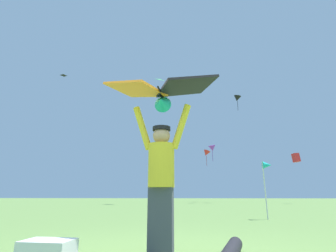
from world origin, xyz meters
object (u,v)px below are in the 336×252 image
distant_kite_green_mid_right (159,79)px  kite_flyer_person (161,178)px  distant_kite_red_low_left (206,153)px  distant_kite_purple_low_right (212,148)px  marker_flag (267,169)px  distant_kite_red_overhead_distant (296,158)px  distant_kite_black_high_left (237,99)px  distant_kite_black_mid_left (64,75)px  held_stunt_kite (161,92)px

distant_kite_green_mid_right → kite_flyer_person: bearing=-83.0°
distant_kite_red_low_left → distant_kite_purple_low_right: size_ratio=0.85×
distant_kite_green_mid_right → marker_flag: bearing=-68.7°
distant_kite_red_overhead_distant → distant_kite_purple_low_right: distant_kite_purple_low_right is taller
distant_kite_green_mid_right → distant_kite_red_low_left: bearing=41.0°
distant_kite_black_high_left → distant_kite_red_overhead_distant: bearing=-32.4°
distant_kite_black_high_left → distant_kite_black_mid_left: 17.84m
distant_kite_black_high_left → distant_kite_red_overhead_distant: (4.31, -2.74, -7.02)m
kite_flyer_person → distant_kite_purple_low_right: size_ratio=0.99×
distant_kite_black_mid_left → distant_kite_purple_low_right: distant_kite_black_mid_left is taller
distant_kite_black_mid_left → distant_kite_purple_low_right: 17.33m
kite_flyer_person → distant_kite_purple_low_right: distant_kite_purple_low_right is taller
held_stunt_kite → kite_flyer_person: bearing=86.3°
distant_kite_green_mid_right → distant_kite_red_low_left: 8.61m
distant_kite_red_overhead_distant → marker_flag: bearing=-115.1°
held_stunt_kite → distant_kite_black_mid_left: bearing=123.0°
distant_kite_green_mid_right → distant_kite_red_overhead_distant: size_ratio=1.11×
distant_kite_black_high_left → distant_kite_green_mid_right: size_ratio=1.96×
distant_kite_black_mid_left → distant_kite_red_low_left: size_ratio=0.34×
kite_flyer_person → distant_kite_green_mid_right: bearing=97.0°
distant_kite_purple_low_right → distant_kite_black_mid_left: bearing=-142.1°
kite_flyer_person → distant_kite_black_high_left: size_ratio=1.04×
distant_kite_red_low_left → distant_kite_red_overhead_distant: distant_kite_red_low_left is taller
distant_kite_purple_low_right → marker_flag: bearing=-90.6°
marker_flag → distant_kite_green_mid_right: bearing=111.3°
kite_flyer_person → marker_flag: size_ratio=1.08×
held_stunt_kite → distant_kite_black_high_left: distant_kite_black_high_left is taller
distant_kite_black_mid_left → distant_kite_purple_low_right: size_ratio=0.29×
distant_kite_red_low_left → distant_kite_green_mid_right: bearing=-139.0°
kite_flyer_person → distant_kite_red_overhead_distant: size_ratio=2.27×
distant_kite_red_low_left → distant_kite_purple_low_right: distant_kite_purple_low_right is taller
held_stunt_kite → distant_kite_green_mid_right: distant_kite_green_mid_right is taller
distant_kite_green_mid_right → distant_kite_purple_low_right: size_ratio=0.48×
kite_flyer_person → distant_kite_red_low_left: size_ratio=1.16×
kite_flyer_person → distant_kite_black_high_left: distant_kite_black_high_left is taller
distant_kite_purple_low_right → marker_flag: size_ratio=1.09×
held_stunt_kite → distant_kite_red_overhead_distant: distant_kite_red_overhead_distant is taller
distant_kite_black_high_left → marker_flag: 20.83m
distant_kite_green_mid_right → marker_flag: distant_kite_green_mid_right is taller
distant_kite_purple_low_right → marker_flag: (-0.21, -20.59, -4.39)m
distant_kite_purple_low_right → distant_kite_red_overhead_distant: bearing=-35.4°
distant_kite_black_mid_left → distant_kite_red_low_left: 14.99m
distant_kite_green_mid_right → distant_kite_red_low_left: (4.33, 3.77, -6.42)m
marker_flag → distant_kite_black_mid_left: bearing=141.5°
distant_kite_black_mid_left → distant_kite_green_mid_right: bearing=18.9°
distant_kite_black_high_left → held_stunt_kite: bearing=-104.0°
distant_kite_black_high_left → distant_kite_black_mid_left: (-15.95, -7.97, -0.49)m
held_stunt_kite → distant_kite_black_high_left: size_ratio=0.86×
distant_kite_red_overhead_distant → distant_kite_purple_low_right: bearing=144.6°
distant_kite_red_overhead_distant → marker_flag: (-7.30, -15.55, -2.49)m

